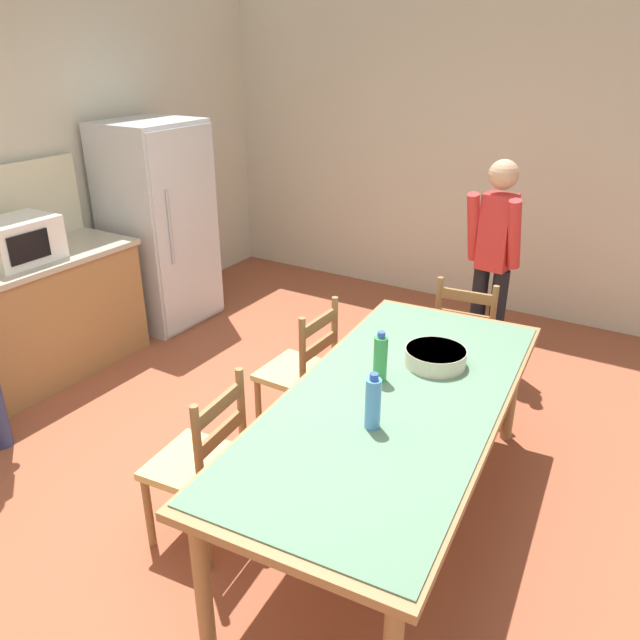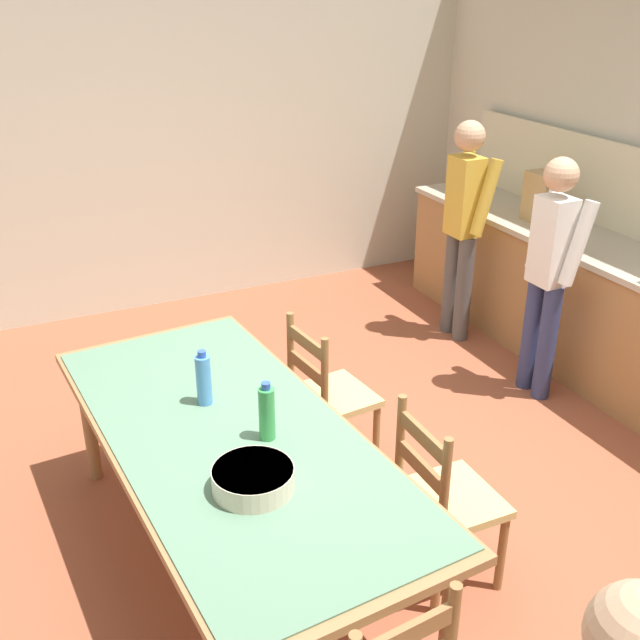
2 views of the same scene
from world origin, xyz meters
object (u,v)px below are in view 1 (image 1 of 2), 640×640
Objects in this scene: chair_side_far_left at (201,464)px; person_by_table at (494,255)px; chair_head_end at (466,339)px; refrigerator at (159,225)px; chair_side_far_right at (301,372)px; dining_table at (394,409)px; microwave at (18,241)px; bottle_near_centre at (373,403)px; serving_bowl at (436,356)px; bottle_off_centre at (380,358)px.

chair_side_far_left is 2.67m from person_by_table.
refrigerator is at bearing -3.91° from chair_head_end.
dining_table is at bearing 62.37° from chair_side_far_right.
microwave is 2.93m from bottle_near_centre.
refrigerator is 3.47× the size of microwave.
chair_head_end is at bearing 156.50° from chair_side_far_left.
refrigerator reaches higher than bottle_near_centre.
dining_table is at bearing 4.51° from bottle_near_centre.
microwave is 1.56× the size of serving_bowl.
chair_side_far_right is (0.45, 0.83, -0.25)m from dining_table.
refrigerator is at bearing -113.16° from chair_side_far_right.
chair_side_far_left and chair_side_far_right have the same top height.
chair_head_end is at bearing 9.56° from person_by_table.
person_by_table is (1.88, 0.01, 0.00)m from bottle_off_centre.
serving_bowl is 1.59m from person_by_table.
refrigerator is 1.91× the size of chair_side_far_left.
chair_side_far_left is at bearing -6.73° from person_by_table.
bottle_near_centre reaches higher than chair_head_end.
person_by_table is at bearing 156.52° from chair_side_far_right.
person_by_table reaches higher than microwave.
chair_head_end is at bearing 144.57° from chair_side_far_right.
chair_side_far_left and chair_head_end have the same top height.
bottle_off_centre is 1.88m from person_by_table.
chair_head_end is (1.38, -2.77, -0.63)m from microwave.
refrigerator is 1.31m from microwave.
bottle_near_centre is at bearing -175.49° from dining_table.
microwave is at bearing -112.26° from chair_side_far_left.
serving_bowl is at bearing -1.73° from bottle_near_centre.
person_by_table is (2.56, -0.61, 0.44)m from chair_side_far_left.
bottle_off_centre reaches higher than dining_table.
bottle_off_centre is 0.89m from chair_side_far_right.
bottle_near_centre is at bearing 10.75° from person_by_table.
chair_head_end is (1.43, 0.11, -0.25)m from dining_table.
chair_side_far_left is at bearing 66.70° from chair_head_end.
chair_head_end and chair_side_far_right have the same top height.
microwave is 0.55× the size of chair_side_far_right.
microwave is 2.76m from bottle_off_centre.
person_by_table is (1.99, 0.14, 0.19)m from dining_table.
chair_side_far_right is at bearing 48.21° from chair_head_end.
chair_head_end is 1.00× the size of chair_side_far_right.
bottle_near_centre is at bearing 50.02° from chair_side_far_right.
refrigerator is 2.27m from chair_side_far_right.
microwave is at bearing -48.18° from person_by_table.
person_by_table is at bearing -92.77° from chair_head_end.
person_by_table is (1.93, -2.75, -0.18)m from microwave.
chair_side_far_left reaches higher than dining_table.
chair_side_far_left is at bearing 110.56° from bottle_near_centre.
serving_bowl is (0.35, -2.93, -0.26)m from microwave.
chair_side_far_left is (-0.29, 0.77, -0.44)m from bottle_near_centre.
chair_side_far_left is 0.58× the size of person_by_table.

